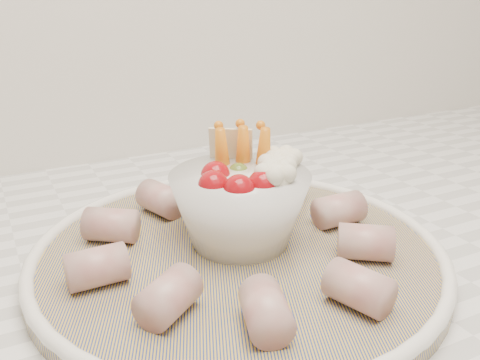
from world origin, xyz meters
name	(u,v)px	position (x,y,z in m)	size (l,w,h in m)	color
serving_platter	(238,253)	(-0.11, 1.41, 0.93)	(0.48, 0.48, 0.02)	navy
veggie_bowl	(242,203)	(-0.10, 1.42, 0.97)	(0.13, 0.13, 0.10)	white
cured_meat_rolls	(237,234)	(-0.11, 1.41, 0.95)	(0.28, 0.29, 0.03)	#A44E4B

